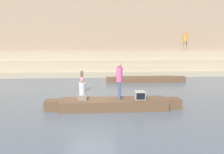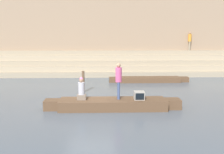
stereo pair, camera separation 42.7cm
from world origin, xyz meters
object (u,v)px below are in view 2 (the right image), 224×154
at_px(person_standing, 119,78).
at_px(person_rowing, 81,90).
at_px(mooring_post, 83,82).
at_px(person_on_steps, 190,40).
at_px(moored_boat_shore, 149,79).
at_px(rowboat_main, 113,104).
at_px(tv_set, 139,95).

xyz_separation_m(person_standing, person_rowing, (-1.78, -0.07, -0.56)).
xyz_separation_m(mooring_post, person_on_steps, (9.28, 8.25, 2.43)).
relative_size(person_standing, person_rowing, 1.59).
bearing_deg(moored_boat_shore, rowboat_main, -114.61).
xyz_separation_m(moored_boat_shore, person_on_steps, (4.58, 4.83, 2.89)).
height_order(rowboat_main, person_on_steps, person_on_steps).
height_order(person_rowing, person_on_steps, person_on_steps).
bearing_deg(person_rowing, rowboat_main, -16.33).
bearing_deg(rowboat_main, person_rowing, -178.77).
bearing_deg(person_rowing, moored_boat_shore, 42.24).
bearing_deg(person_on_steps, moored_boat_shore, -175.68).
height_order(moored_boat_shore, person_on_steps, person_on_steps).
xyz_separation_m(person_standing, moored_boat_shore, (2.70, 7.13, -1.29)).
bearing_deg(moored_boat_shore, tv_set, -105.43).
relative_size(person_standing, moored_boat_shore, 0.29).
distance_m(rowboat_main, moored_boat_shore, 7.81).
bearing_deg(person_rowing, tv_set, -16.90).
bearing_deg(person_on_steps, mooring_post, 179.49).
height_order(person_rowing, tv_set, person_rowing).
bearing_deg(moored_boat_shore, person_rowing, -124.03).
relative_size(person_rowing, tv_set, 2.23).
distance_m(rowboat_main, tv_set, 1.34).
xyz_separation_m(person_rowing, moored_boat_shore, (4.49, 7.20, -0.73)).
bearing_deg(rowboat_main, person_standing, 18.84).
bearing_deg(rowboat_main, mooring_post, 115.98).
height_order(person_rowing, mooring_post, person_rowing).
relative_size(mooring_post, person_on_steps, 0.77).
distance_m(moored_boat_shore, person_on_steps, 7.26).
xyz_separation_m(person_rowing, person_on_steps, (9.07, 12.03, 2.17)).
xyz_separation_m(tv_set, moored_boat_shore, (1.72, 7.26, -0.47)).
height_order(person_standing, tv_set, person_standing).
relative_size(tv_set, mooring_post, 0.37).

